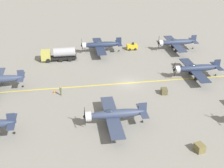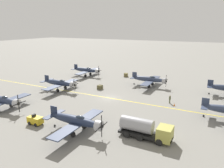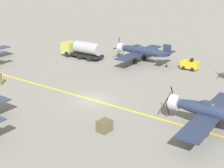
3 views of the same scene
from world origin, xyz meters
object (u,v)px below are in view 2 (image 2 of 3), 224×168
(airplane_mid_right, at_px, (76,121))
(airplane_mid_left, at_px, (150,79))
(ground_crew_walking, at_px, (170,99))
(tow_tractor, at_px, (35,120))
(supply_crate_mid_lane, at_px, (100,87))
(traffic_cone, at_px, (174,105))
(airplane_near_left, at_px, (87,70))
(airplane_near_center, at_px, (60,83))
(airplane_near_right, at_px, (3,100))
(fuel_tanker, at_px, (145,129))
(supply_crate_by_tanker, at_px, (126,75))

(airplane_mid_right, xyz_separation_m, airplane_mid_left, (-31.35, 1.84, 0.00))
(ground_crew_walking, bearing_deg, tow_tractor, -40.53)
(supply_crate_mid_lane, height_order, traffic_cone, supply_crate_mid_lane)
(airplane_mid_right, distance_m, tow_tractor, 8.21)
(airplane_near_left, distance_m, supply_crate_mid_lane, 16.47)
(airplane_near_left, xyz_separation_m, airplane_mid_left, (2.89, 22.58, 0.00))
(airplane_near_center, xyz_separation_m, ground_crew_walking, (-3.37, 27.48, -1.03))
(airplane_near_right, bearing_deg, airplane_near_center, 173.49)
(traffic_cone, bearing_deg, airplane_near_right, -59.28)
(airplane_near_right, xyz_separation_m, airplane_near_center, (-15.73, 1.37, -0.00))
(airplane_mid_left, distance_m, traffic_cone, 15.56)
(tow_tractor, relative_size, ground_crew_walking, 1.44)
(airplane_near_left, relative_size, airplane_mid_right, 1.00)
(airplane_mid_left, height_order, tow_tractor, airplane_mid_left)
(airplane_mid_right, distance_m, ground_crew_walking, 22.62)
(fuel_tanker, xyz_separation_m, supply_crate_mid_lane, (-19.48, -19.24, -0.96))
(airplane_mid_right, relative_size, airplane_near_center, 1.00)
(airplane_mid_right, relative_size, airplane_mid_left, 1.00)
(traffic_cone, bearing_deg, ground_crew_walking, -133.59)
(supply_crate_by_tanker, bearing_deg, supply_crate_mid_lane, -0.63)
(ground_crew_walking, relative_size, traffic_cone, 3.27)
(airplane_near_right, distance_m, supply_crate_by_tanker, 39.60)
(airplane_mid_right, height_order, supply_crate_mid_lane, airplane_mid_right)
(airplane_near_right, bearing_deg, supply_crate_by_tanker, 163.78)
(fuel_tanker, distance_m, supply_crate_mid_lane, 27.40)
(airplane_mid_right, bearing_deg, airplane_near_left, -147.49)
(tow_tractor, xyz_separation_m, traffic_cone, (-19.91, 19.31, -0.52))
(airplane_near_right, distance_m, tow_tractor, 11.05)
(tow_tractor, bearing_deg, airplane_near_right, -100.54)
(supply_crate_mid_lane, xyz_separation_m, traffic_cone, (3.66, 20.27, -0.27))
(tow_tractor, distance_m, supply_crate_by_tanker, 40.30)
(airplane_near_right, height_order, fuel_tanker, airplane_near_right)
(airplane_near_center, relative_size, fuel_tanker, 1.50)
(airplane_mid_left, xyz_separation_m, supply_crate_by_tanker, (-8.11, -10.69, -1.44))
(airplane_near_right, height_order, supply_crate_by_tanker, airplane_near_right)
(airplane_near_left, height_order, tow_tractor, airplane_near_left)
(airplane_mid_right, height_order, airplane_near_center, airplane_mid_right)
(airplane_near_left, distance_m, fuel_tanker, 43.80)
(airplane_mid_left, bearing_deg, supply_crate_mid_lane, -41.32)
(airplane_mid_left, relative_size, supply_crate_by_tanker, 8.69)
(supply_crate_by_tanker, bearing_deg, fuel_tanker, 27.76)
(fuel_tanker, relative_size, supply_crate_by_tanker, 5.79)
(airplane_near_left, relative_size, airplane_near_right, 1.00)
(supply_crate_mid_lane, distance_m, traffic_cone, 20.60)
(airplane_near_center, bearing_deg, supply_crate_mid_lane, 120.90)
(airplane_near_left, height_order, fuel_tanker, airplane_near_left)
(fuel_tanker, relative_size, supply_crate_mid_lane, 6.08)
(tow_tractor, bearing_deg, traffic_cone, 135.87)
(ground_crew_walking, relative_size, supply_crate_by_tanker, 1.30)
(airplane_near_left, relative_size, traffic_cone, 21.82)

